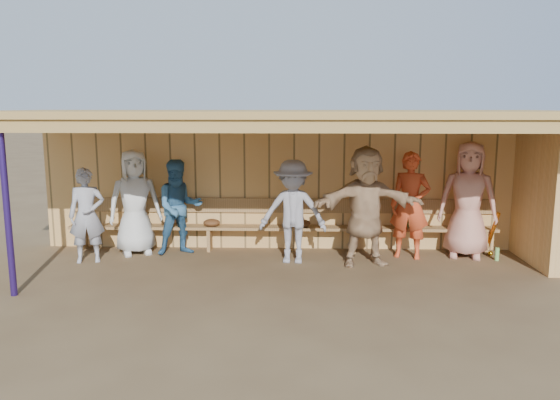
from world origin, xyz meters
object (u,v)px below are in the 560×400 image
object	(u,v)px
player_b	(135,202)
player_a	(87,215)
player_e	(293,212)
player_f	(366,206)
player_c	(179,207)
player_g	(410,205)
player_h	(468,200)
bench	(281,221)

from	to	relation	value
player_b	player_a	bearing A→B (deg)	-164.93
player_e	player_f	xyz separation A→B (m)	(1.18, -0.11, 0.12)
player_c	player_a	bearing A→B (deg)	178.71
player_b	player_g	xyz separation A→B (m)	(4.74, -0.09, -0.01)
player_e	player_h	size ratio (longest dim) A/B	0.86
player_c	player_h	xyz separation A→B (m)	(4.96, 0.00, 0.16)
player_c	player_g	size ratio (longest dim) A/B	0.91
player_a	player_f	distance (m)	4.58
player_f	player_g	size ratio (longest dim) A/B	1.07
player_b	player_e	bearing A→B (deg)	-33.94
player_a	player_c	distance (m)	1.52
player_a	player_e	distance (m)	3.40
player_h	bench	bearing A→B (deg)	-169.99
player_g	player_b	bearing A→B (deg)	-163.22
player_c	player_g	distance (m)	3.96
player_a	player_b	bearing A→B (deg)	24.70
player_a	player_b	xyz separation A→B (m)	(0.65, 0.54, 0.13)
player_a	player_h	world-z (taller)	player_h
player_e	player_g	xyz separation A→B (m)	(1.98, 0.35, 0.06)
player_e	player_g	bearing A→B (deg)	15.60
player_b	player_g	distance (m)	4.74
player_b	player_e	world-z (taller)	player_b
player_h	player_e	bearing A→B (deg)	-156.03
player_a	player_e	world-z (taller)	player_e
player_e	bench	size ratio (longest dim) A/B	0.22
player_e	player_g	size ratio (longest dim) A/B	0.94
player_c	player_f	bearing A→B (deg)	-32.02
player_f	bench	bearing A→B (deg)	138.58
player_f	player_g	distance (m)	0.93
player_a	player_h	bearing A→B (deg)	-10.31
player_h	player_c	bearing A→B (deg)	-164.52
player_f	player_h	xyz separation A→B (m)	(1.80, 0.55, 0.02)
player_g	bench	size ratio (longest dim) A/B	0.24
player_a	player_b	size ratio (longest dim) A/B	0.86
bench	player_c	bearing A→B (deg)	-170.20
bench	player_e	bearing A→B (deg)	-74.24
bench	player_h	bearing A→B (deg)	-5.47
player_g	player_f	bearing A→B (deg)	-132.13
player_b	player_e	distance (m)	2.79
player_a	player_f	xyz separation A→B (m)	(4.58, -0.01, 0.19)
player_f	player_h	distance (m)	1.88
player_a	player_b	world-z (taller)	player_b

